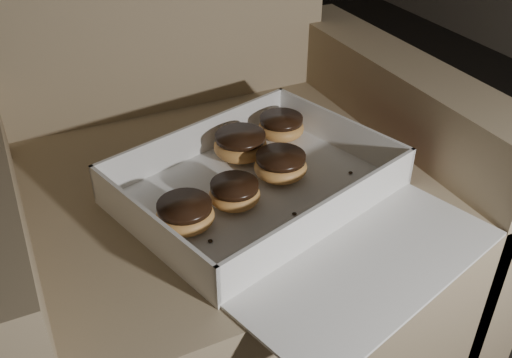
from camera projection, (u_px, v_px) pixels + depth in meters
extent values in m
plane|color=black|center=(36.00, 313.00, 1.21)|extent=(4.50, 4.50, 0.00)
cube|color=#8B7758|center=(222.00, 258.00, 1.07)|extent=(0.67, 0.67, 0.39)
cube|color=#8B7758|center=(8.00, 294.00, 0.90)|extent=(0.11, 0.67, 0.52)
cube|color=#8B7758|center=(386.00, 181.00, 1.16)|extent=(0.11, 0.67, 0.52)
cube|color=white|center=(256.00, 192.00, 0.90)|extent=(0.47, 0.40, 0.01)
cube|color=white|center=(198.00, 139.00, 0.97)|extent=(0.38, 0.12, 0.06)
cube|color=white|center=(327.00, 217.00, 0.79)|extent=(0.38, 0.12, 0.06)
cube|color=white|center=(149.00, 228.00, 0.77)|extent=(0.09, 0.29, 0.06)
cube|color=white|center=(340.00, 132.00, 0.99)|extent=(0.09, 0.29, 0.06)
cube|color=#E85D72|center=(341.00, 131.00, 0.99)|extent=(0.09, 0.28, 0.05)
cube|color=white|center=(374.00, 267.00, 0.76)|extent=(0.42, 0.28, 0.01)
ellipsoid|color=#E9A351|center=(241.00, 146.00, 0.96)|extent=(0.09, 0.09, 0.04)
cylinder|color=black|center=(240.00, 137.00, 0.95)|extent=(0.08, 0.08, 0.01)
ellipsoid|color=#E9A351|center=(281.00, 167.00, 0.91)|extent=(0.09, 0.09, 0.04)
cylinder|color=black|center=(281.00, 157.00, 0.90)|extent=(0.08, 0.08, 0.01)
ellipsoid|color=#E9A351|center=(235.00, 195.00, 0.85)|extent=(0.08, 0.08, 0.04)
cylinder|color=black|center=(234.00, 186.00, 0.84)|extent=(0.07, 0.07, 0.01)
ellipsoid|color=#E9A351|center=(281.00, 128.00, 1.02)|extent=(0.08, 0.08, 0.04)
cylinder|color=black|center=(281.00, 119.00, 1.01)|extent=(0.08, 0.08, 0.01)
ellipsoid|color=#E9A351|center=(185.00, 216.00, 0.81)|extent=(0.08, 0.08, 0.04)
cylinder|color=black|center=(184.00, 206.00, 0.80)|extent=(0.08, 0.08, 0.01)
ellipsoid|color=black|center=(294.00, 214.00, 0.84)|extent=(0.01, 0.01, 0.00)
ellipsoid|color=black|center=(210.00, 241.00, 0.79)|extent=(0.01, 0.01, 0.00)
ellipsoid|color=black|center=(316.00, 208.00, 0.85)|extent=(0.01, 0.01, 0.00)
ellipsoid|color=black|center=(351.00, 173.00, 0.93)|extent=(0.01, 0.01, 0.00)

